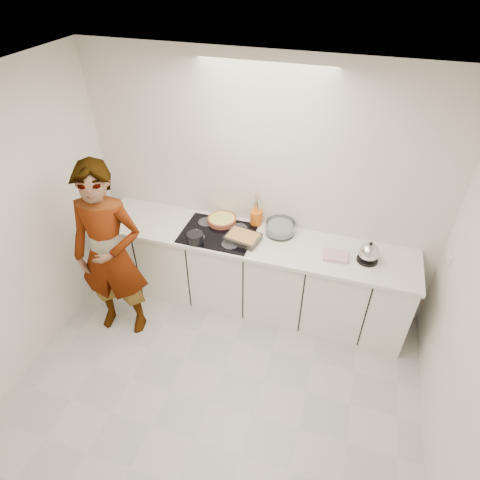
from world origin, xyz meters
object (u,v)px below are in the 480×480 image
(utensil_crock, at_px, (256,218))
(kettle, at_px, (369,253))
(mixing_bowl, at_px, (280,228))
(hob, at_px, (218,233))
(saucepan, at_px, (195,237))
(baking_dish, at_px, (243,237))
(cook, at_px, (110,255))
(tart_dish, at_px, (222,220))

(utensil_crock, bearing_deg, kettle, -12.94)
(mixing_bowl, relative_size, utensil_crock, 2.45)
(hob, height_order, saucepan, saucepan)
(saucepan, height_order, utensil_crock, saucepan)
(saucepan, distance_m, baking_dish, 0.47)
(kettle, bearing_deg, utensil_crock, 167.06)
(hob, relative_size, cook, 0.38)
(mixing_bowl, bearing_deg, cook, -149.39)
(saucepan, xyz_separation_m, utensil_crock, (0.49, 0.48, 0.02))
(utensil_crock, bearing_deg, tart_dish, -165.82)
(hob, relative_size, baking_dish, 2.01)
(tart_dish, height_order, baking_dish, baking_dish)
(saucepan, bearing_deg, kettle, 7.50)
(kettle, height_order, utensil_crock, kettle)
(baking_dish, bearing_deg, mixing_bowl, 37.04)
(baking_dish, relative_size, cook, 0.19)
(baking_dish, relative_size, kettle, 1.59)
(mixing_bowl, relative_size, kettle, 1.70)
(tart_dish, relative_size, saucepan, 2.22)
(hob, relative_size, kettle, 3.20)
(utensil_crock, height_order, cook, cook)
(baking_dish, xyz_separation_m, kettle, (1.19, 0.06, 0.04))
(kettle, distance_m, utensil_crock, 1.18)
(mixing_bowl, bearing_deg, utensil_crock, 162.93)
(tart_dish, bearing_deg, utensil_crock, 14.18)
(hob, relative_size, utensil_crock, 4.61)
(utensil_crock, relative_size, cook, 0.08)
(saucepan, xyz_separation_m, kettle, (1.63, 0.21, 0.03))
(hob, bearing_deg, utensil_crock, 40.69)
(kettle, bearing_deg, tart_dish, 173.28)
(hob, bearing_deg, cook, -141.90)
(hob, height_order, cook, cook)
(mixing_bowl, distance_m, utensil_crock, 0.29)
(tart_dish, distance_m, utensil_crock, 0.36)
(hob, relative_size, saucepan, 4.17)
(cook, bearing_deg, hob, 28.56)
(baking_dish, bearing_deg, tart_dish, 141.80)
(baking_dish, relative_size, mixing_bowl, 0.94)
(tart_dish, distance_m, baking_dish, 0.39)
(mixing_bowl, distance_m, kettle, 0.89)
(baking_dish, height_order, utensil_crock, utensil_crock)
(hob, distance_m, cook, 1.06)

